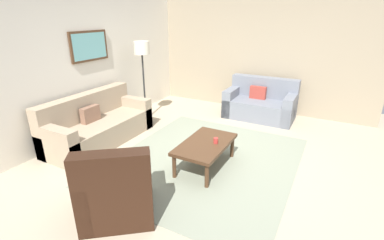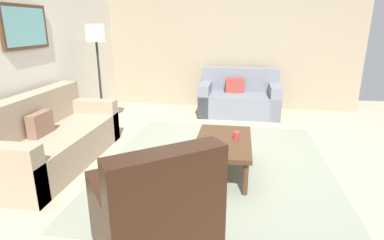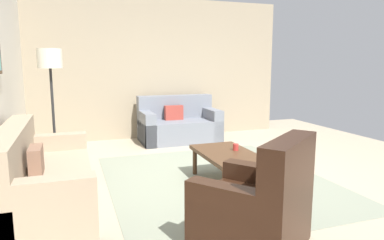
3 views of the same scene
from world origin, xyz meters
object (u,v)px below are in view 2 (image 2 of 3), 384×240
couch_main (48,141)px  framed_artwork (25,27)px  coffee_table (223,144)px  cup (236,135)px  couch_loveseat (239,99)px  lamp_standing (97,44)px  armchair_leather (156,221)px

couch_main → framed_artwork: (0.43, 0.40, 1.37)m
coffee_table → cup: size_ratio=12.89×
couch_loveseat → framed_artwork: framed_artwork is taller
couch_main → lamp_standing: (1.32, -0.13, 1.11)m
coffee_table → framed_artwork: 2.92m
armchair_leather → framed_artwork: size_ratio=1.31×
coffee_table → cup: 0.18m
cup → framed_artwork: framed_artwork is taller
couch_main → framed_artwork: 1.49m
couch_loveseat → coffee_table: bearing=176.6°
couch_loveseat → framed_artwork: (-2.29, 2.74, 1.37)m
coffee_table → lamp_standing: size_ratio=0.64×
couch_main → coffee_table: bearing=-87.5°
cup → framed_artwork: size_ratio=0.10×
framed_artwork → lamp_standing: bearing=-30.5°
cup → framed_artwork: bearing=84.2°
couch_loveseat → cup: size_ratio=17.73×
framed_artwork → armchair_leather: bearing=-130.1°
armchair_leather → cup: armchair_leather is taller
couch_main → framed_artwork: framed_artwork is taller
framed_artwork → coffee_table: bearing=-97.4°
armchair_leather → couch_main: bearing=51.9°
cup → armchair_leather: bearing=160.6°
couch_main → armchair_leather: 2.27m
cup → lamp_standing: 2.67m
couch_loveseat → framed_artwork: 3.82m
couch_main → cup: bearing=-86.2°
couch_main → cup: 2.35m
cup → lamp_standing: (1.16, 2.21, 0.96)m
cup → framed_artwork: (0.28, 2.73, 1.22)m
lamp_standing → cup: bearing=-117.8°
armchair_leather → cup: (1.56, -0.55, 0.15)m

